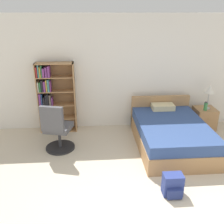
% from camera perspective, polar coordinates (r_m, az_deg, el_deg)
% --- Properties ---
extents(wall_back, '(9.00, 0.06, 2.60)m').
position_cam_1_polar(wall_back, '(5.83, 3.79, 8.85)').
color(wall_back, white).
rests_on(wall_back, ground_plane).
extents(bookshelf, '(0.83, 0.28, 1.60)m').
position_cam_1_polar(bookshelf, '(5.79, -13.55, 3.33)').
color(bookshelf, '#AD7F51').
rests_on(bookshelf, ground_plane).
extents(bed, '(1.36, 1.98, 0.80)m').
position_cam_1_polar(bed, '(5.33, 13.17, -4.70)').
color(bed, '#AD7F51').
rests_on(bed, ground_plane).
extents(office_chair, '(0.59, 0.66, 1.02)m').
position_cam_1_polar(office_chair, '(5.03, -12.42, -4.14)').
color(office_chair, '#232326').
rests_on(office_chair, ground_plane).
extents(nightstand, '(0.47, 0.48, 0.51)m').
position_cam_1_polar(nightstand, '(6.34, 20.32, -1.37)').
color(nightstand, '#AD7F51').
rests_on(nightstand, ground_plane).
extents(table_lamp, '(0.22, 0.22, 0.57)m').
position_cam_1_polar(table_lamp, '(6.11, 21.41, 4.70)').
color(table_lamp, '#B2B2B7').
rests_on(table_lamp, nightstand).
extents(water_bottle, '(0.08, 0.08, 0.20)m').
position_cam_1_polar(water_bottle, '(6.09, 20.61, 1.21)').
color(water_bottle, '#3F8C4C').
rests_on(water_bottle, nightstand).
extents(backpack_blue, '(0.30, 0.26, 0.35)m').
position_cam_1_polar(backpack_blue, '(4.07, 13.73, -15.96)').
color(backpack_blue, navy).
rests_on(backpack_blue, ground_plane).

